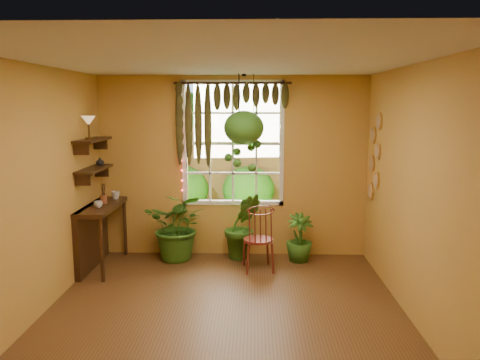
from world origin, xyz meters
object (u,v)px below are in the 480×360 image
(potted_plant_left, at_px, (179,226))
(windsor_chair, at_px, (259,248))
(potted_plant_mid, at_px, (243,226))
(hanging_basket, at_px, (244,132))
(counter_ledge, at_px, (95,229))

(potted_plant_left, bearing_deg, windsor_chair, -20.19)
(windsor_chair, height_order, potted_plant_left, windsor_chair)
(potted_plant_mid, relative_size, hanging_basket, 0.72)
(potted_plant_mid, bearing_deg, windsor_chair, -65.37)
(potted_plant_left, height_order, potted_plant_mid, potted_plant_left)
(counter_ledge, height_order, potted_plant_mid, potted_plant_mid)
(potted_plant_left, bearing_deg, counter_ledge, -162.06)
(potted_plant_mid, bearing_deg, counter_ledge, -167.98)
(counter_ledge, distance_m, hanging_basket, 2.50)
(counter_ledge, distance_m, potted_plant_mid, 2.11)
(potted_plant_left, bearing_deg, hanging_basket, -0.11)
(windsor_chair, distance_m, potted_plant_mid, 0.58)
(counter_ledge, distance_m, potted_plant_left, 1.18)
(hanging_basket, bearing_deg, potted_plant_left, 179.89)
(counter_ledge, bearing_deg, potted_plant_mid, 12.02)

